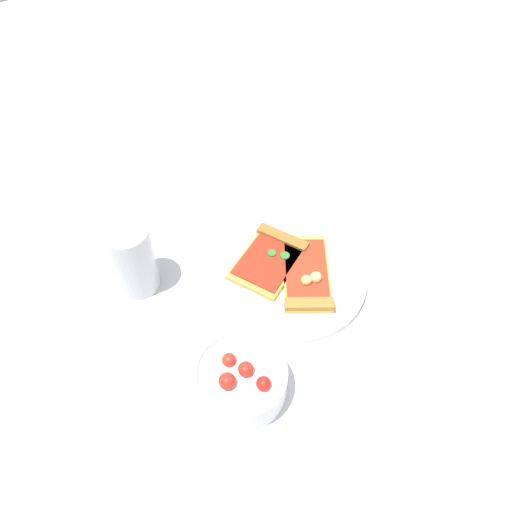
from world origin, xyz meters
TOP-DOWN VIEW (x-y plane):
  - ground_plane at (0.00, 0.00)m, footprint 2.40×2.40m
  - plate at (0.04, -0.01)m, footprint 0.25×0.25m
  - pizza_slice_near at (0.06, 0.01)m, footprint 0.17×0.15m
  - pizza_slice_far at (-0.01, -0.02)m, footprint 0.14×0.16m
  - salad_bowl at (0.17, -0.18)m, footprint 0.13×0.13m
  - soda_glass at (-0.09, -0.23)m, footprint 0.07×0.07m
  - paper_napkin at (-0.17, 0.24)m, footprint 0.11×0.13m

SIDE VIEW (x-z plane):
  - ground_plane at x=0.00m, z-range 0.00..0.00m
  - paper_napkin at x=-0.17m, z-range 0.00..0.00m
  - plate at x=0.04m, z-range 0.00..0.01m
  - pizza_slice_far at x=-0.01m, z-range 0.01..0.03m
  - pizza_slice_near at x=0.06m, z-range 0.01..0.03m
  - salad_bowl at x=0.17m, z-range -0.01..0.07m
  - soda_glass at x=-0.09m, z-range -0.01..0.13m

